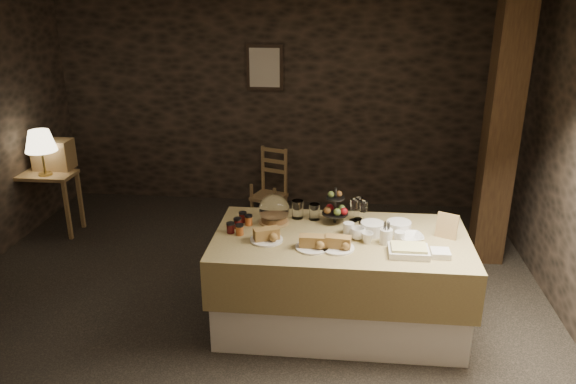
# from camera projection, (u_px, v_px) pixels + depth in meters

# --- Properties ---
(ground_plane) EXTENTS (5.50, 5.00, 0.01)m
(ground_plane) POSITION_uv_depth(u_px,v_px,m) (247.00, 299.00, 5.15)
(ground_plane) COLOR black
(ground_plane) RESTS_ON ground
(room_shell) EXTENTS (5.52, 5.02, 2.60)m
(room_shell) POSITION_uv_depth(u_px,v_px,m) (242.00, 134.00, 4.60)
(room_shell) COLOR black
(room_shell) RESTS_ON ground
(buffet_table) EXTENTS (2.05, 1.09, 0.81)m
(buffet_table) POSITION_uv_depth(u_px,v_px,m) (340.00, 274.00, 4.63)
(buffet_table) COLOR white
(buffet_table) RESTS_ON ground_plane
(console_table) EXTENTS (0.67, 0.38, 0.72)m
(console_table) POSITION_uv_depth(u_px,v_px,m) (45.00, 184.00, 6.33)
(console_table) COLOR olive
(console_table) RESTS_ON ground_plane
(table_lamp) EXTENTS (0.34, 0.34, 0.51)m
(table_lamp) POSITION_uv_depth(u_px,v_px,m) (40.00, 141.00, 6.10)
(table_lamp) COLOR #A68B41
(table_lamp) RESTS_ON console_table
(wine_rack) EXTENTS (0.42, 0.26, 0.34)m
(wine_rack) POSITION_uv_depth(u_px,v_px,m) (53.00, 154.00, 6.39)
(wine_rack) COLOR olive
(wine_rack) RESTS_ON console_table
(chair) EXTENTS (0.48, 0.47, 0.63)m
(chair) POSITION_uv_depth(u_px,v_px,m) (269.00, 184.00, 7.03)
(chair) COLOR olive
(chair) RESTS_ON ground_plane
(timber_column) EXTENTS (0.30, 0.30, 2.60)m
(timber_column) POSITION_uv_depth(u_px,v_px,m) (500.00, 138.00, 5.47)
(timber_column) COLOR black
(timber_column) RESTS_ON ground_plane
(framed_picture) EXTENTS (0.45, 0.04, 0.55)m
(framed_picture) POSITION_uv_depth(u_px,v_px,m) (265.00, 67.00, 6.84)
(framed_picture) COLOR #2D2018
(framed_picture) RESTS_ON room_shell
(plate_stack_a) EXTENTS (0.19, 0.19, 0.10)m
(plate_stack_a) POSITION_uv_depth(u_px,v_px,m) (372.00, 228.00, 4.54)
(plate_stack_a) COLOR white
(plate_stack_a) RESTS_ON buffet_table
(plate_stack_b) EXTENTS (0.20, 0.20, 0.08)m
(plate_stack_b) POSITION_uv_depth(u_px,v_px,m) (399.00, 226.00, 4.59)
(plate_stack_b) COLOR white
(plate_stack_b) RESTS_ON buffet_table
(cutlery_holder) EXTENTS (0.10, 0.10, 0.12)m
(cutlery_holder) POSITION_uv_depth(u_px,v_px,m) (386.00, 236.00, 4.37)
(cutlery_holder) COLOR white
(cutlery_holder) RESTS_ON buffet_table
(cup_a) EXTENTS (0.14, 0.14, 0.10)m
(cup_a) POSITION_uv_depth(u_px,v_px,m) (358.00, 233.00, 4.45)
(cup_a) COLOR white
(cup_a) RESTS_ON buffet_table
(cup_b) EXTENTS (0.11, 0.11, 0.09)m
(cup_b) POSITION_uv_depth(u_px,v_px,m) (367.00, 238.00, 4.39)
(cup_b) COLOR white
(cup_b) RESTS_ON buffet_table
(mug_c) EXTENTS (0.09, 0.09, 0.09)m
(mug_c) POSITION_uv_depth(u_px,v_px,m) (349.00, 228.00, 4.54)
(mug_c) COLOR white
(mug_c) RESTS_ON buffet_table
(mug_d) EXTENTS (0.08, 0.08, 0.09)m
(mug_d) POSITION_uv_depth(u_px,v_px,m) (400.00, 237.00, 4.39)
(mug_d) COLOR white
(mug_d) RESTS_ON buffet_table
(bowl) EXTENTS (0.25, 0.25, 0.05)m
(bowl) POSITION_uv_depth(u_px,v_px,m) (410.00, 238.00, 4.42)
(bowl) COLOR white
(bowl) RESTS_ON buffet_table
(cake_dome) EXTENTS (0.26, 0.26, 0.26)m
(cake_dome) POSITION_uv_depth(u_px,v_px,m) (274.00, 211.00, 4.74)
(cake_dome) COLOR olive
(cake_dome) RESTS_ON buffet_table
(fruit_stand) EXTENTS (0.22, 0.22, 0.32)m
(fruit_stand) POSITION_uv_depth(u_px,v_px,m) (336.00, 209.00, 4.72)
(fruit_stand) COLOR black
(fruit_stand) RESTS_ON buffet_table
(bread_platter_left) EXTENTS (0.26, 0.26, 0.11)m
(bread_platter_left) POSITION_uv_depth(u_px,v_px,m) (266.00, 236.00, 4.42)
(bread_platter_left) COLOR white
(bread_platter_left) RESTS_ON buffet_table
(bread_platter_center) EXTENTS (0.26, 0.26, 0.11)m
(bread_platter_center) POSITION_uv_depth(u_px,v_px,m) (312.00, 243.00, 4.30)
(bread_platter_center) COLOR white
(bread_platter_center) RESTS_ON buffet_table
(bread_platter_right) EXTENTS (0.26, 0.26, 0.11)m
(bread_platter_right) POSITION_uv_depth(u_px,v_px,m) (338.00, 244.00, 4.29)
(bread_platter_right) COLOR white
(bread_platter_right) RESTS_ON buffet_table
(jam_jars) EXTENTS (0.18, 0.32, 0.07)m
(jam_jars) POSITION_uv_depth(u_px,v_px,m) (240.00, 224.00, 4.64)
(jam_jars) COLOR #4E1112
(jam_jars) RESTS_ON buffet_table
(tart_dish) EXTENTS (0.30, 0.22, 0.07)m
(tart_dish) POSITION_uv_depth(u_px,v_px,m) (409.00, 250.00, 4.20)
(tart_dish) COLOR white
(tart_dish) RESTS_ON buffet_table
(square_dish) EXTENTS (0.14, 0.14, 0.04)m
(square_dish) POSITION_uv_depth(u_px,v_px,m) (440.00, 253.00, 4.18)
(square_dish) COLOR white
(square_dish) RESTS_ON buffet_table
(menu_frame) EXTENTS (0.18, 0.14, 0.22)m
(menu_frame) POSITION_uv_depth(u_px,v_px,m) (447.00, 227.00, 4.46)
(menu_frame) COLOR olive
(menu_frame) RESTS_ON buffet_table
(storage_jar_a) EXTENTS (0.10, 0.10, 0.16)m
(storage_jar_a) POSITION_uv_depth(u_px,v_px,m) (298.00, 209.00, 4.84)
(storage_jar_a) COLOR white
(storage_jar_a) RESTS_ON buffet_table
(storage_jar_b) EXTENTS (0.09, 0.09, 0.14)m
(storage_jar_b) POSITION_uv_depth(u_px,v_px,m) (314.00, 212.00, 4.81)
(storage_jar_b) COLOR white
(storage_jar_b) RESTS_ON buffet_table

